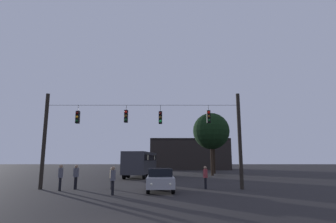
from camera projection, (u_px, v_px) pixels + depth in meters
ground_plane at (153, 177)px, 32.21m from camera, size 168.00×168.00×0.00m
overhead_signal_span at (144, 134)px, 20.02m from camera, size 15.02×0.44×7.16m
city_bus at (142, 162)px, 33.31m from camera, size 3.35×11.16×3.00m
car_near_right at (162, 179)px, 18.32m from camera, size 1.97×4.40×1.52m
pedestrian_crossing_left at (207, 176)px, 19.55m from camera, size 0.28×0.39×1.65m
pedestrian_crossing_center at (113, 177)px, 19.39m from camera, size 0.33×0.41×1.60m
pedestrian_crossing_right at (114, 179)px, 16.31m from camera, size 0.25×0.37×1.73m
pedestrian_near_bus at (77, 175)px, 19.51m from camera, size 0.31×0.40×1.75m
pedestrian_trailing at (62, 176)px, 18.50m from camera, size 0.29×0.39×1.79m
corner_building at (190, 154)px, 57.69m from camera, size 16.39×9.38×6.39m
tree_left_silhouette at (212, 131)px, 36.26m from camera, size 4.97×4.97×8.44m
tree_behind_building at (214, 136)px, 41.49m from camera, size 4.14×4.14×7.90m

